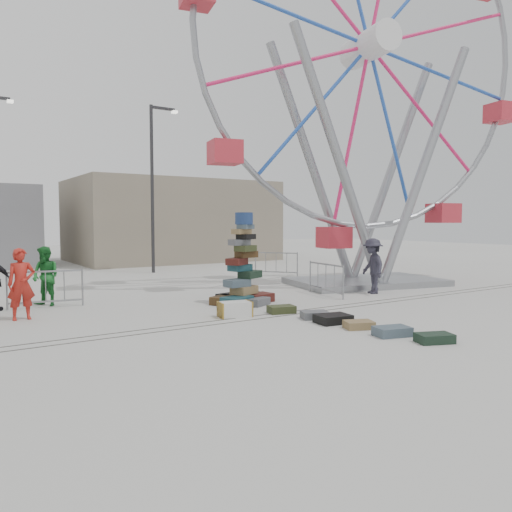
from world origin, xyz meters
TOP-DOWN VIEW (x-y plane):
  - ground at (0.00, 0.00)m, footprint 90.00×90.00m
  - track_line_near at (0.00, 0.60)m, footprint 40.00×0.04m
  - track_line_far at (0.00, 1.00)m, footprint 40.00×0.04m
  - building_right at (7.00, 20.00)m, footprint 12.00×8.00m
  - lamp_post_right at (3.09, 13.00)m, footprint 1.41×0.25m
  - suitcase_tower at (1.87, 2.90)m, footprint 2.06×1.78m
  - ferris_wheel at (8.28, 4.09)m, footprint 13.71×4.57m
  - steamer_trunk at (0.58, 1.21)m, footprint 0.92×0.64m
  - row_case_0 at (1.91, 0.96)m, footprint 0.80×0.60m
  - row_case_1 at (2.14, -0.15)m, footprint 0.80×0.69m
  - row_case_2 at (2.17, -0.82)m, footprint 0.90×0.70m
  - row_case_3 at (2.25, -1.62)m, footprint 0.77×0.66m
  - row_case_4 at (2.32, -2.55)m, footprint 0.87×0.67m
  - row_case_5 at (2.58, -3.44)m, footprint 0.84×0.68m
  - barricade_dummy_c at (-3.28, 5.35)m, footprint 1.99×0.44m
  - barricade_wheel_front at (5.04, 2.74)m, footprint 0.38×1.99m
  - barricade_wheel_back at (7.14, 8.55)m, footprint 1.27×1.67m
  - pedestrian_red at (-4.12, 3.82)m, footprint 0.67×0.44m
  - pedestrian_green at (-3.21, 5.68)m, footprint 1.03×1.08m
  - pedestrian_grey at (6.70, 2.22)m, footprint 1.08×1.40m

SIDE VIEW (x-z plane):
  - ground at x=0.00m, z-range 0.00..0.00m
  - track_line_near at x=0.00m, z-range 0.00..0.01m
  - track_line_far at x=0.00m, z-range 0.00..0.01m
  - row_case_3 at x=2.25m, z-range 0.00..0.18m
  - row_case_5 at x=2.58m, z-range 0.00..0.19m
  - row_case_1 at x=2.14m, z-range 0.00..0.20m
  - row_case_0 at x=1.91m, z-range 0.00..0.20m
  - row_case_4 at x=2.32m, z-range 0.00..0.21m
  - row_case_2 at x=2.17m, z-range 0.00..0.21m
  - steamer_trunk at x=0.58m, z-range 0.00..0.39m
  - barricade_dummy_c at x=-3.28m, z-range 0.00..1.10m
  - barricade_wheel_front at x=5.04m, z-range 0.00..1.10m
  - barricade_wheel_back at x=7.14m, z-range 0.00..1.10m
  - suitcase_tower at x=1.87m, z-range -0.61..2.14m
  - pedestrian_green at x=-3.21m, z-range 0.00..1.75m
  - pedestrian_red at x=-4.12m, z-range 0.00..1.81m
  - pedestrian_grey at x=6.70m, z-range 0.00..1.90m
  - building_right at x=7.00m, z-range 0.00..5.00m
  - lamp_post_right at x=3.09m, z-range 0.48..8.48m
  - ferris_wheel at x=8.28m, z-range -0.12..16.09m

